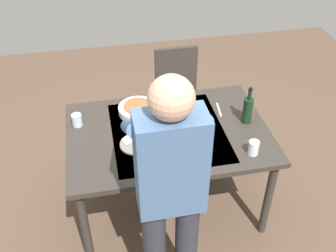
{
  "coord_description": "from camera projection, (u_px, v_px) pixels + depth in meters",
  "views": [
    {
      "loc": [
        0.45,
        2.23,
        2.57
      ],
      "look_at": [
        0.0,
        0.0,
        0.81
      ],
      "focal_mm": 42.91,
      "sensor_mm": 36.0,
      "label": 1
    }
  ],
  "objects": [
    {
      "name": "ground_plane",
      "position": [
        168.0,
        202.0,
        3.38
      ],
      "size": [
        6.0,
        6.0,
        0.0
      ],
      "primitive_type": "plane",
      "color": "brown"
    },
    {
      "name": "dinner_plate_near",
      "position": [
        136.0,
        144.0,
        2.79
      ],
      "size": [
        0.23,
        0.23,
        0.01
      ],
      "primitive_type": "cylinder",
      "color": "white",
      "rests_on": "dining_table"
    },
    {
      "name": "dining_table",
      "position": [
        168.0,
        139.0,
        2.96
      ],
      "size": [
        1.46,
        0.99,
        0.76
      ],
      "color": "#332D28",
      "rests_on": "ground_plane"
    },
    {
      "name": "person_server",
      "position": [
        170.0,
        191.0,
        2.18
      ],
      "size": [
        0.42,
        0.61,
        1.69
      ],
      "color": "#2D2D38",
      "rests_on": "ground_plane"
    },
    {
      "name": "wine_bottle",
      "position": [
        248.0,
        110.0,
        2.94
      ],
      "size": [
        0.07,
        0.07,
        0.3
      ],
      "color": "black",
      "rests_on": "dining_table"
    },
    {
      "name": "table_knife",
      "position": [
        190.0,
        138.0,
        2.84
      ],
      "size": [
        0.07,
        0.2,
        0.0
      ],
      "primitive_type": "cube",
      "rotation": [
        0.0,
        0.0,
        0.3
      ],
      "color": "silver",
      "rests_on": "dining_table"
    },
    {
      "name": "table_fork",
      "position": [
        219.0,
        110.0,
        3.12
      ],
      "size": [
        0.03,
        0.18,
        0.0
      ],
      "primitive_type": "cube",
      "rotation": [
        0.0,
        0.0,
        -0.12
      ],
      "color": "silver",
      "rests_on": "dining_table"
    },
    {
      "name": "water_cup_near_left",
      "position": [
        77.0,
        120.0,
        2.94
      ],
      "size": [
        0.07,
        0.07,
        0.1
      ],
      "primitive_type": "cylinder",
      "color": "silver",
      "rests_on": "dining_table"
    },
    {
      "name": "chair_near",
      "position": [
        178.0,
        90.0,
        3.78
      ],
      "size": [
        0.4,
        0.4,
        0.91
      ],
      "color": "black",
      "rests_on": "ground_plane"
    },
    {
      "name": "water_cup_near_right",
      "position": [
        254.0,
        148.0,
        2.69
      ],
      "size": [
        0.07,
        0.07,
        0.1
      ],
      "primitive_type": "cylinder",
      "color": "silver",
      "rests_on": "dining_table"
    },
    {
      "name": "wine_glass_left",
      "position": [
        186.0,
        103.0,
        3.02
      ],
      "size": [
        0.07,
        0.07,
        0.15
      ],
      "color": "white",
      "rests_on": "dining_table"
    },
    {
      "name": "serving_bowl_pasta",
      "position": [
        138.0,
        109.0,
        3.08
      ],
      "size": [
        0.3,
        0.3,
        0.07
      ],
      "color": "white",
      "rests_on": "dining_table"
    }
  ]
}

